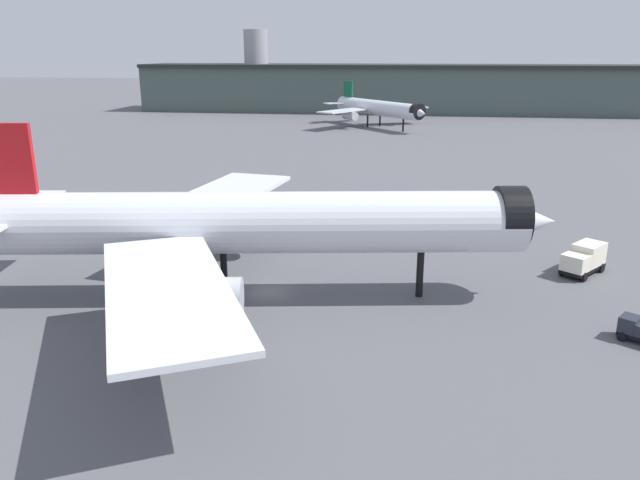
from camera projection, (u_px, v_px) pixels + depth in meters
ground at (268, 291)px, 56.78m from camera, size 900.00×900.00×0.00m
airliner_near_gate at (241, 224)px, 53.39m from camera, size 55.68×50.51×15.74m
airliner_far_taxiway at (378, 108)px, 176.76m from camera, size 32.50×36.61×12.49m
terminal_building at (393, 88)px, 220.65m from camera, size 186.88×36.78×28.85m
service_truck_front at (584, 259)px, 60.88m from camera, size 5.41×5.61×3.00m
baggage_tug_wing at (640, 330)px, 46.71m from camera, size 3.50×3.30×1.85m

